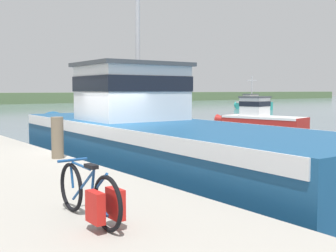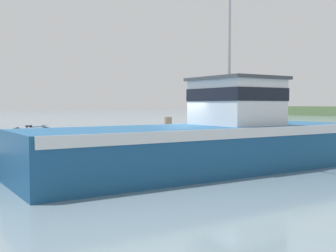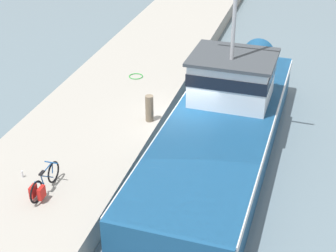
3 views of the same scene
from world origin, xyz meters
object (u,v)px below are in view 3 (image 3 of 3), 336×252
Objects in this scene: bicycle_touring at (43,185)px; water_bottle_on_curb at (22,174)px; fishing_boat_main at (224,122)px; mooring_post at (149,108)px.

water_bottle_on_curb is at bearing 150.75° from bicycle_touring.
fishing_boat_main is 2.91m from mooring_post.
fishing_boat_main is at bearing 1.57° from mooring_post.
mooring_post reaches higher than water_bottle_on_curb.
mooring_post is 4.43× the size of water_bottle_on_curb.
bicycle_touring is 1.28m from water_bottle_on_curb.
mooring_post is (1.69, 5.35, 0.17)m from bicycle_touring.
mooring_post is (-2.90, -0.08, 0.20)m from fishing_boat_main.
water_bottle_on_curb is at bearing -120.47° from mooring_post.
mooring_post is at bearing 72.78° from bicycle_touring.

